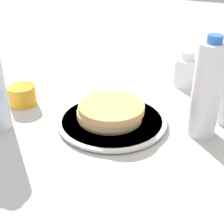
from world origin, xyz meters
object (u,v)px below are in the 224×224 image
Objects in this scene: plate at (112,121)px; juice_glass at (22,95)px; water_bottle_far at (207,90)px; pancake_stack at (110,112)px; cream_jug at (186,71)px.

plate is 0.29m from juice_glass.
plate is at bearing 15.57° from water_bottle_far.
plate is 0.03m from pancake_stack.
juice_glass is 0.53m from cream_jug.
cream_jug is 0.47× the size of water_bottle_far.
pancake_stack is 0.72× the size of water_bottle_far.
pancake_stack is (0.00, 0.00, 0.03)m from plate.
pancake_stack reaches higher than plate.
plate is 3.61× the size of juice_glass.
pancake_stack is at bearing 16.60° from water_bottle_far.
cream_jug reaches higher than plate.
juice_glass is (0.28, 0.02, -0.01)m from pancake_stack.
plate is 2.49× the size of cream_jug.
water_bottle_far is at bearing -170.10° from juice_glass.
pancake_stack is at bearing -175.56° from juice_glass.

